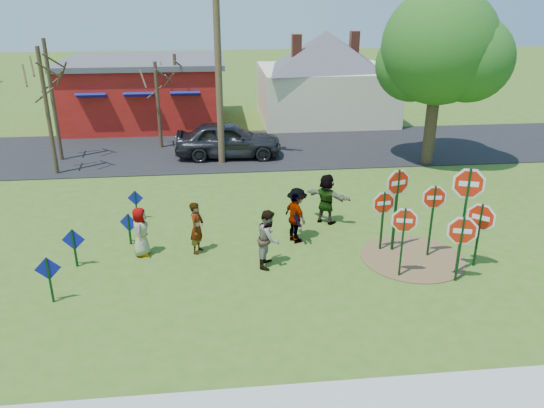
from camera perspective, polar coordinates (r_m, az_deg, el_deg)
The scene contains 29 objects.
ground at distance 17.01m, azimuth -0.72°, elevation -5.01°, with size 120.00×120.00×0.00m, color #395A19.
road at distance 27.71m, azimuth -3.00°, elevation 5.91°, with size 120.00×7.50×0.04m, color black.
dirt_patch at distance 17.12m, azimuth 14.86°, elevation -5.58°, with size 3.20×3.20×0.03m, color brown.
red_building at distance 33.81m, azimuth -13.29°, elevation 11.72°, with size 9.40×7.69×3.90m.
cream_house at distance 34.13m, azimuth 5.76°, elevation 13.91°, with size 9.40×9.40×6.50m.
stop_sign_a at distance 15.33m, azimuth 13.99°, elevation -2.41°, with size 0.97×0.26×2.27m.
stop_sign_b at distance 16.64m, azimuth 13.34°, elevation 1.48°, with size 1.08×0.36×2.86m.
stop_sign_c at distance 15.67m, azimuth 20.22°, elevation 0.70°, with size 1.14×0.39×3.40m.
stop_sign_d at distance 16.67m, azimuth 16.99°, elevation 0.05°, with size 1.00×0.10×2.47m.
stop_sign_e at distance 15.61m, azimuth 19.73°, elevation -3.20°, with size 1.09×0.35×2.14m.
stop_sign_f at distance 16.64m, azimuth 21.51°, elevation -1.71°, with size 0.86×0.78×2.16m.
stop_sign_g at distance 16.81m, azimuth 11.89°, elevation -0.43°, with size 0.99×0.15×2.11m.
blue_diamond_a at distance 15.15m, azimuth -22.87°, elevation -7.01°, with size 0.66×0.12×1.34m.
blue_diamond_b at distance 16.80m, azimuth -20.53°, elevation -4.03°, with size 0.68×0.07×1.23m.
blue_diamond_c at distance 17.75m, azimuth -15.13°, elevation -2.28°, with size 0.60×0.26×1.09m.
blue_diamond_d at distance 19.59m, azimuth -14.45°, elevation 0.24°, with size 0.57×0.09×1.11m.
person_a at distance 16.92m, azimuth -13.95°, elevation -2.90°, with size 0.77×0.50×1.58m, color #3E4090.
person_b at distance 16.73m, azimuth -8.08°, elevation -2.53°, with size 0.61×0.40×1.69m, color #247C78.
person_c at distance 15.78m, azimuth -0.36°, elevation -3.69°, with size 0.87×0.68×1.78m, color #935B33.
person_d at distance 17.40m, azimuth 2.68°, elevation -1.11°, with size 1.16×0.67×1.80m, color #323237.
person_e at distance 17.24m, azimuth 2.51°, elevation -1.52°, with size 1.00×0.42×1.70m, color #51325F.
person_f at distance 18.74m, azimuth 5.88°, elevation 0.57°, with size 1.68×0.54×1.82m, color #194E24.
suv at distance 26.21m, azimuth -4.71°, elevation 6.94°, with size 2.07×5.14×1.75m, color #333338.
utility_pole at distance 24.51m, azimuth -5.85°, elevation 16.08°, with size 2.25×1.14×9.90m.
leafy_tree at distance 25.49m, azimuth 17.80°, elevation 15.21°, with size 5.60×5.11×7.96m.
bare_tree_west at distance 27.07m, azimuth -22.75°, elevation 11.86°, with size 1.80×1.80×5.72m.
bare_tree_east at distance 30.35m, azimuth -10.28°, elevation 12.63°, with size 1.80×1.80×4.50m.
bare_tree_mid at distance 25.03m, azimuth -23.26°, elevation 10.84°, with size 1.80×1.80×5.57m.
bare_tree_extra at distance 27.96m, azimuth -12.24°, elevation 11.58°, with size 1.80×1.80×4.42m.
Camera 1 is at (-1.41, -15.07, 7.78)m, focal length 35.00 mm.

